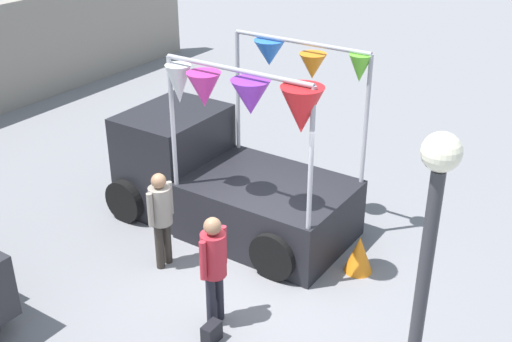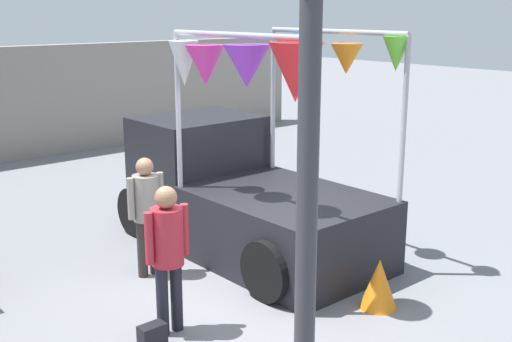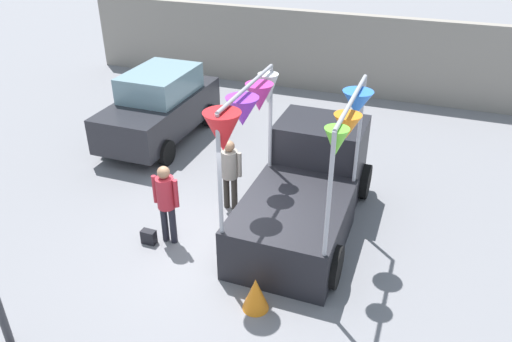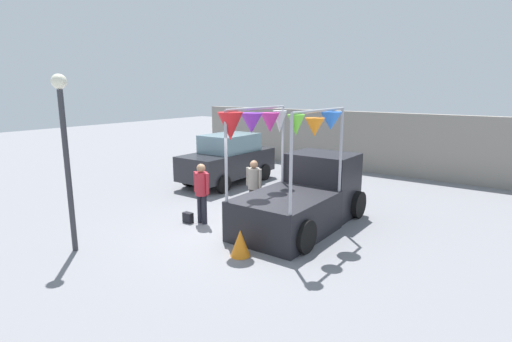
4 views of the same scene
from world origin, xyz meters
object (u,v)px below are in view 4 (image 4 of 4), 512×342
(parked_car, at_px, (228,159))
(handbag, at_px, (188,218))
(person_customer, at_px, (202,188))
(vendor_truck, at_px, (304,191))
(street_lamp, at_px, (65,139))
(person_vendor, at_px, (254,182))
(folded_kite_bundle_tangerine, at_px, (240,243))

(parked_car, height_order, handbag, parked_car)
(person_customer, bearing_deg, vendor_truck, 35.30)
(parked_car, bearing_deg, street_lamp, -78.81)
(parked_car, distance_m, person_customer, 4.71)
(parked_car, bearing_deg, vendor_truck, -27.42)
(vendor_truck, distance_m, person_customer, 2.76)
(person_vendor, bearing_deg, parked_car, 140.64)
(person_customer, distance_m, person_vendor, 1.62)
(person_vendor, relative_size, folded_kite_bundle_tangerine, 2.65)
(vendor_truck, xyz_separation_m, street_lamp, (-3.29, -4.65, 1.64))
(person_vendor, distance_m, handbag, 2.12)
(parked_car, xyz_separation_m, street_lamp, (1.40, -7.09, 1.61))
(street_lamp, xyz_separation_m, folded_kite_bundle_tangerine, (3.23, 1.96, -2.25))
(vendor_truck, xyz_separation_m, person_customer, (-2.25, -1.59, 0.08))
(parked_car, height_order, person_customer, parked_car)
(vendor_truck, relative_size, street_lamp, 1.04)
(handbag, bearing_deg, folded_kite_bundle_tangerine, -19.60)
(folded_kite_bundle_tangerine, bearing_deg, street_lamp, -148.70)
(handbag, bearing_deg, vendor_truck, 34.60)
(person_customer, height_order, street_lamp, street_lamp)
(parked_car, height_order, folded_kite_bundle_tangerine, parked_car)
(vendor_truck, height_order, folded_kite_bundle_tangerine, vendor_truck)
(vendor_truck, bearing_deg, street_lamp, -125.28)
(person_customer, relative_size, street_lamp, 0.42)
(person_customer, xyz_separation_m, person_vendor, (0.65, 1.49, -0.04))
(person_customer, bearing_deg, street_lamp, -108.84)
(vendor_truck, relative_size, person_vendor, 2.57)
(person_customer, distance_m, handbag, 0.94)
(person_customer, distance_m, folded_kite_bundle_tangerine, 2.54)
(parked_car, relative_size, folded_kite_bundle_tangerine, 6.67)
(vendor_truck, height_order, person_vendor, vendor_truck)
(handbag, xyz_separation_m, street_lamp, (-0.69, -2.86, 2.41))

